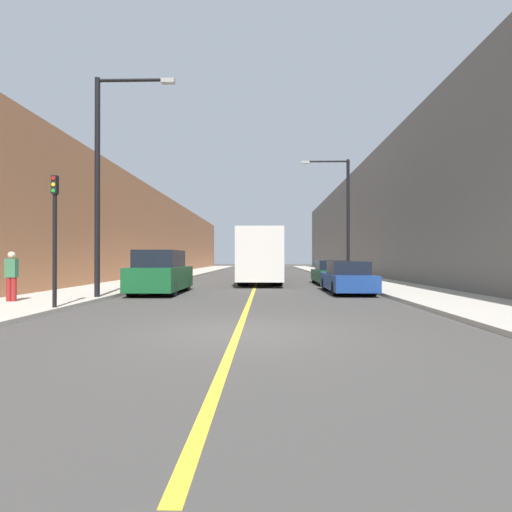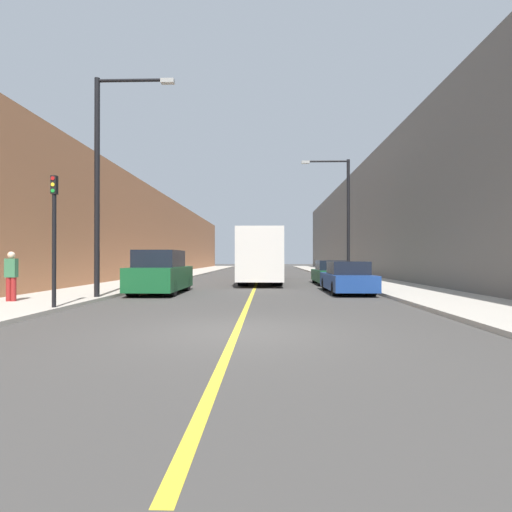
% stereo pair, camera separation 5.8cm
% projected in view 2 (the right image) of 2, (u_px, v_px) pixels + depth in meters
% --- Properties ---
extents(ground_plane, '(200.00, 200.00, 0.00)m').
position_uv_depth(ground_plane, '(236.00, 332.00, 8.50)').
color(ground_plane, '#3F3D3A').
extents(sidewalk_left, '(3.72, 72.00, 0.13)m').
position_uv_depth(sidewalk_left, '(185.00, 274.00, 38.69)').
color(sidewalk_left, '#B2AA9E').
rests_on(sidewalk_left, ground).
extents(sidewalk_right, '(3.72, 72.00, 0.13)m').
position_uv_depth(sidewalk_right, '(336.00, 274.00, 38.28)').
color(sidewalk_right, '#B2AA9E').
rests_on(sidewalk_right, ground).
extents(building_row_left, '(4.00, 72.00, 7.68)m').
position_uv_depth(building_row_left, '(146.00, 235.00, 38.82)').
color(building_row_left, '#B2724C').
rests_on(building_row_left, ground).
extents(building_row_right, '(4.00, 72.00, 10.16)m').
position_uv_depth(building_row_right, '(377.00, 222.00, 38.20)').
color(building_row_right, '#66605B').
rests_on(building_row_right, ground).
extents(road_center_line, '(0.16, 72.00, 0.01)m').
position_uv_depth(road_center_line, '(260.00, 275.00, 38.48)').
color(road_center_line, gold).
rests_on(road_center_line, ground).
extents(bus, '(2.56, 12.71, 3.27)m').
position_uv_depth(bus, '(261.00, 256.00, 26.92)').
color(bus, silver).
rests_on(bus, ground).
extents(parked_suv_left, '(1.99, 4.63, 1.93)m').
position_uv_depth(parked_suv_left, '(161.00, 274.00, 17.79)').
color(parked_suv_left, '#145128').
rests_on(parked_suv_left, ground).
extents(car_right_near, '(1.81, 4.71, 1.44)m').
position_uv_depth(car_right_near, '(347.00, 279.00, 18.07)').
color(car_right_near, navy).
rests_on(car_right_near, ground).
extents(car_right_mid, '(1.75, 4.65, 1.45)m').
position_uv_depth(car_right_mid, '(330.00, 273.00, 24.07)').
color(car_right_mid, '#145128').
rests_on(car_right_mid, ground).
extents(street_lamp_left, '(3.02, 0.24, 8.23)m').
position_uv_depth(street_lamp_left, '(104.00, 171.00, 14.98)').
color(street_lamp_left, black).
rests_on(street_lamp_left, sidewalk_left).
extents(street_lamp_right, '(3.02, 0.24, 7.63)m').
position_uv_depth(street_lamp_right, '(344.00, 211.00, 24.94)').
color(street_lamp_right, black).
rests_on(street_lamp_right, sidewalk_right).
extents(traffic_light, '(0.16, 0.18, 3.89)m').
position_uv_depth(traffic_light, '(54.00, 235.00, 11.78)').
color(traffic_light, black).
rests_on(traffic_light, sidewalk_left).
extents(pedestrian, '(0.37, 0.23, 1.67)m').
position_uv_depth(pedestrian, '(11.00, 275.00, 13.44)').
color(pedestrian, maroon).
rests_on(pedestrian, sidewalk_left).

